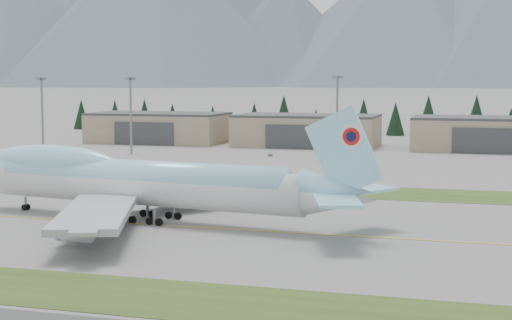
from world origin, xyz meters
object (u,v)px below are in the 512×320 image
(boeing_747_freighter, at_px, (141,182))
(service_vehicle_b, at_px, (368,153))
(service_vehicle_a, at_px, (270,156))
(hangar_left, at_px, (159,127))
(hangar_center, at_px, (307,130))
(hangar_right, at_px, (489,134))

(boeing_747_freighter, distance_m, service_vehicle_b, 129.26)
(boeing_747_freighter, xyz_separation_m, service_vehicle_a, (-8.12, 109.77, -6.36))
(boeing_747_freighter, height_order, hangar_left, boeing_747_freighter)
(hangar_center, bearing_deg, hangar_right, 0.00)
(hangar_left, height_order, hangar_center, same)
(hangar_center, height_order, service_vehicle_a, hangar_center)
(service_vehicle_b, bearing_deg, hangar_right, -32.95)
(hangar_right, bearing_deg, boeing_747_freighter, -110.56)
(hangar_right, bearing_deg, hangar_center, 180.00)
(hangar_center, bearing_deg, service_vehicle_b, -38.39)
(boeing_747_freighter, height_order, hangar_right, boeing_747_freighter)
(hangar_left, relative_size, hangar_right, 1.00)
(hangar_left, bearing_deg, service_vehicle_a, -35.25)
(service_vehicle_a, bearing_deg, hangar_center, 69.06)
(hangar_center, bearing_deg, hangar_left, 180.00)
(hangar_center, height_order, service_vehicle_b, hangar_center)
(hangar_right, height_order, service_vehicle_a, hangar_right)
(service_vehicle_a, bearing_deg, hangar_left, 128.58)
(hangar_center, relative_size, hangar_right, 1.00)
(boeing_747_freighter, relative_size, hangar_left, 1.53)
(boeing_747_freighter, height_order, service_vehicle_b, boeing_747_freighter)
(boeing_747_freighter, relative_size, hangar_right, 1.53)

